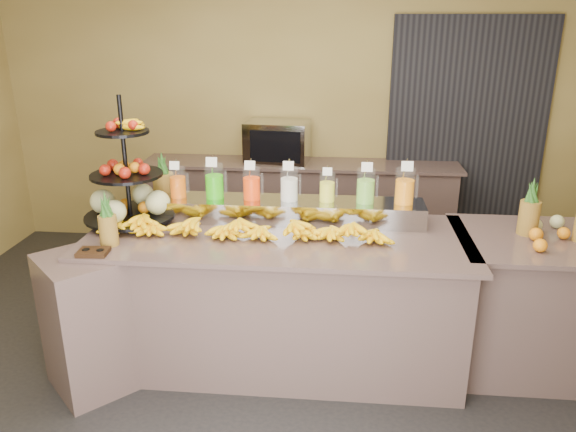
# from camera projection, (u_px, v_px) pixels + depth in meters

# --- Properties ---
(ground) EXTENTS (6.00, 6.00, 0.00)m
(ground) POSITION_uv_depth(u_px,v_px,m) (274.00, 383.00, 3.69)
(ground) COLOR black
(ground) RESTS_ON ground
(room_envelope) EXTENTS (6.04, 5.02, 2.82)m
(room_envelope) POSITION_uv_depth(u_px,v_px,m) (312.00, 79.00, 3.79)
(room_envelope) COLOR olive
(room_envelope) RESTS_ON ground
(buffet_counter) EXTENTS (2.75, 1.25, 0.93)m
(buffet_counter) POSITION_uv_depth(u_px,v_px,m) (261.00, 300.00, 3.79)
(buffet_counter) COLOR #8A6864
(buffet_counter) RESTS_ON ground
(right_counter) EXTENTS (1.08, 0.88, 0.93)m
(right_counter) POSITION_uv_depth(u_px,v_px,m) (532.00, 302.00, 3.76)
(right_counter) COLOR #8A6864
(right_counter) RESTS_ON ground
(back_ledge) EXTENTS (3.10, 0.55, 0.93)m
(back_ledge) POSITION_uv_depth(u_px,v_px,m) (300.00, 207.00, 5.65)
(back_ledge) COLOR #8A6864
(back_ledge) RESTS_ON ground
(pitcher_tray) EXTENTS (1.85, 0.30, 0.15)m
(pitcher_tray) POSITION_uv_depth(u_px,v_px,m) (289.00, 210.00, 3.90)
(pitcher_tray) COLOR gray
(pitcher_tray) RESTS_ON buffet_counter
(juice_pitcher_orange_a) EXTENTS (0.12, 0.12, 0.28)m
(juice_pitcher_orange_a) POSITION_uv_depth(u_px,v_px,m) (178.00, 184.00, 3.91)
(juice_pitcher_orange_a) COLOR silver
(juice_pitcher_orange_a) RESTS_ON pitcher_tray
(juice_pitcher_green) EXTENTS (0.13, 0.14, 0.32)m
(juice_pitcher_green) POSITION_uv_depth(u_px,v_px,m) (214.00, 183.00, 3.88)
(juice_pitcher_green) COLOR silver
(juice_pitcher_green) RESTS_ON pitcher_tray
(juice_pitcher_orange_b) EXTENTS (0.12, 0.13, 0.30)m
(juice_pitcher_orange_b) POSITION_uv_depth(u_px,v_px,m) (252.00, 185.00, 3.86)
(juice_pitcher_orange_b) COLOR silver
(juice_pitcher_orange_b) RESTS_ON pitcher_tray
(juice_pitcher_milk) EXTENTS (0.12, 0.13, 0.30)m
(juice_pitcher_milk) POSITION_uv_depth(u_px,v_px,m) (289.00, 186.00, 3.84)
(juice_pitcher_milk) COLOR silver
(juice_pitcher_milk) RESTS_ON pitcher_tray
(juice_pitcher_lemon) EXTENTS (0.11, 0.11, 0.26)m
(juice_pitcher_lemon) POSITION_uv_depth(u_px,v_px,m) (327.00, 189.00, 3.82)
(juice_pitcher_lemon) COLOR silver
(juice_pitcher_lemon) RESTS_ON pitcher_tray
(juice_pitcher_lime) EXTENTS (0.13, 0.13, 0.31)m
(juice_pitcher_lime) POSITION_uv_depth(u_px,v_px,m) (366.00, 188.00, 3.79)
(juice_pitcher_lime) COLOR silver
(juice_pitcher_lime) RESTS_ON pitcher_tray
(juice_pitcher_orange_c) EXTENTS (0.13, 0.14, 0.32)m
(juice_pitcher_orange_c) POSITION_uv_depth(u_px,v_px,m) (405.00, 188.00, 3.77)
(juice_pitcher_orange_c) COLOR silver
(juice_pitcher_orange_c) RESTS_ON pitcher_tray
(banana_heap) EXTENTS (1.93, 0.17, 0.16)m
(banana_heap) POSITION_uv_depth(u_px,v_px,m) (243.00, 225.00, 3.64)
(banana_heap) COLOR yellow
(banana_heap) RESTS_ON buffet_counter
(fruit_stand) EXTENTS (0.78, 0.78, 0.87)m
(fruit_stand) POSITION_uv_depth(u_px,v_px,m) (134.00, 191.00, 3.82)
(fruit_stand) COLOR black
(fruit_stand) RESTS_ON buffet_counter
(condiment_caddy) EXTENTS (0.19, 0.15, 0.03)m
(condiment_caddy) POSITION_uv_depth(u_px,v_px,m) (93.00, 252.00, 3.36)
(condiment_caddy) COLOR black
(condiment_caddy) RESTS_ON buffet_counter
(pineapple_left_a) EXTENTS (0.11, 0.11, 0.35)m
(pineapple_left_a) POSITION_uv_depth(u_px,v_px,m) (108.00, 226.00, 3.46)
(pineapple_left_a) COLOR brown
(pineapple_left_a) RESTS_ON buffet_counter
(pineapple_left_b) EXTENTS (0.15, 0.15, 0.44)m
(pineapple_left_b) POSITION_uv_depth(u_px,v_px,m) (164.00, 188.00, 4.08)
(pineapple_left_b) COLOR brown
(pineapple_left_b) RESTS_ON buffet_counter
(right_fruit_pile) EXTENTS (0.43, 0.41, 0.22)m
(right_fruit_pile) POSITION_uv_depth(u_px,v_px,m) (557.00, 232.00, 3.51)
(right_fruit_pile) COLOR brown
(right_fruit_pile) RESTS_ON right_counter
(oven_warmer) EXTENTS (0.63, 0.47, 0.40)m
(oven_warmer) POSITION_uv_depth(u_px,v_px,m) (278.00, 142.00, 5.45)
(oven_warmer) COLOR gray
(oven_warmer) RESTS_ON back_ledge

